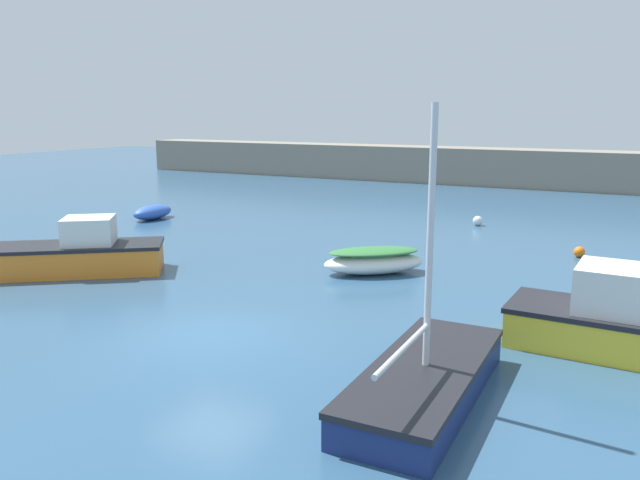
{
  "coord_description": "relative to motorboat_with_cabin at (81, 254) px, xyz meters",
  "views": [
    {
      "loc": [
        8.8,
        -11.41,
        5.28
      ],
      "look_at": [
        -1.79,
        9.33,
        0.42
      ],
      "focal_mm": 35.0,
      "sensor_mm": 36.0,
      "label": 1
    }
  ],
  "objects": [
    {
      "name": "ground_plane",
      "position": [
        7.3,
        -2.78,
        -0.76
      ],
      "size": [
        120.0,
        120.0,
        0.2
      ],
      "primitive_type": "cube",
      "color": "#2D5170"
    },
    {
      "name": "harbor_breakwater",
      "position": [
        7.3,
        31.17,
        0.65
      ],
      "size": [
        60.49,
        3.07,
        2.61
      ],
      "primitive_type": "cube",
      "color": "gray",
      "rests_on": "ground_plane"
    },
    {
      "name": "motorboat_with_cabin",
      "position": [
        0.0,
        0.0,
        0.0
      ],
      "size": [
        5.44,
        4.68,
        1.86
      ],
      "rotation": [
        0.0,
        0.0,
        3.77
      ],
      "color": "orange",
      "rests_on": "ground_plane"
    },
    {
      "name": "rowboat_with_red_cover",
      "position": [
        8.61,
        4.37,
        -0.23
      ],
      "size": [
        3.5,
        3.21,
        0.85
      ],
      "rotation": [
        0.0,
        0.0,
        0.68
      ],
      "color": "white",
      "rests_on": "ground_plane"
    },
    {
      "name": "sailboat_tall_mast",
      "position": [
        12.94,
        -3.73,
        -0.27
      ],
      "size": [
        1.83,
        5.12,
        5.41
      ],
      "rotation": [
        0.0,
        0.0,
        1.57
      ],
      "color": "navy",
      "rests_on": "ground_plane"
    },
    {
      "name": "fishing_dinghy_green",
      "position": [
        -5.07,
        9.08,
        -0.31
      ],
      "size": [
        1.17,
        2.38,
        0.7
      ],
      "rotation": [
        0.0,
        0.0,
        1.57
      ],
      "color": "#2D56B7",
      "rests_on": "ground_plane"
    },
    {
      "name": "motorboat_grey_hull",
      "position": [
        16.29,
        0.44,
        0.04
      ],
      "size": [
        5.48,
        2.27,
        1.95
      ],
      "rotation": [
        0.0,
        0.0,
        6.24
      ],
      "color": "yellow",
      "rests_on": "ground_plane"
    },
    {
      "name": "mooring_buoy_orange",
      "position": [
        14.45,
        9.91,
        -0.46
      ],
      "size": [
        0.4,
        0.4,
        0.4
      ],
      "primitive_type": "sphere",
      "color": "orange",
      "rests_on": "ground_plane"
    },
    {
      "name": "mooring_buoy_white",
      "position": [
        9.63,
        14.65,
        -0.43
      ],
      "size": [
        0.45,
        0.45,
        0.45
      ],
      "primitive_type": "sphere",
      "color": "white",
      "rests_on": "ground_plane"
    }
  ]
}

